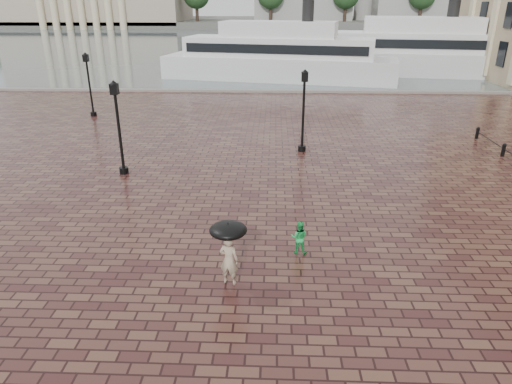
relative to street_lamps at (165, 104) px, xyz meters
The scene contains 10 objects.
ground 16.29m from the street_lamps, 71.94° to the right, with size 300.00×300.00×0.00m, color #331817.
harbour_water 76.86m from the street_lamps, 86.27° to the left, with size 240.00×240.00×0.00m, color #495558.
quay_edge 17.56m from the street_lamps, 73.30° to the left, with size 80.00×0.60×0.30m, color slate.
far_shore 144.76m from the street_lamps, 88.02° to the left, with size 300.00×60.00×2.00m, color #4C4C47.
street_lamps is the anchor object (origin of this frame).
adult_pedestrian 15.57m from the street_lamps, 70.76° to the right, with size 0.58×0.38×1.60m, color tan.
child_pedestrian 14.78m from the street_lamps, 60.25° to the right, with size 0.57×0.44×1.17m, color green.
ferry_near 25.24m from the street_lamps, 74.33° to the left, with size 25.44×10.80×8.12m.
ferry_far 36.60m from the street_lamps, 51.46° to the left, with size 26.76×10.25×8.56m.
umbrella 15.50m from the street_lamps, 70.76° to the right, with size 1.10×1.10×1.11m.
Camera 1 is at (1.36, -10.93, 7.91)m, focal length 32.00 mm.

